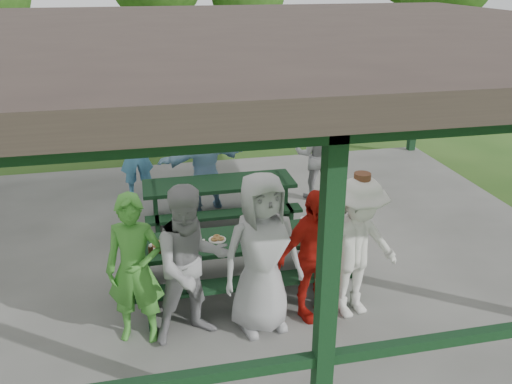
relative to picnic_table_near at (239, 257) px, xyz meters
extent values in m
plane|color=#264C18|center=(0.23, 1.20, -0.58)|extent=(90.00, 90.00, 0.00)
cube|color=#62625D|center=(0.23, 1.20, -0.53)|extent=(10.00, 8.00, 0.10)
cube|color=black|center=(0.23, -2.60, 1.02)|extent=(0.15, 0.15, 3.00)
cube|color=black|center=(0.23, 5.00, 1.02)|extent=(0.15, 0.15, 3.00)
cube|color=black|center=(5.03, 5.00, 1.02)|extent=(0.15, 0.15, 3.00)
cube|color=black|center=(-2.17, 5.00, 0.42)|extent=(4.65, 0.10, 0.10)
cube|color=black|center=(2.63, 5.00, 0.42)|extent=(4.65, 0.10, 0.10)
cube|color=black|center=(0.23, -2.60, 2.42)|extent=(9.80, 0.15, 0.20)
cube|color=black|center=(0.23, 5.00, 2.42)|extent=(9.80, 0.15, 0.20)
cube|color=#322824|center=(0.23, 1.20, 2.64)|extent=(10.60, 8.60, 0.24)
cube|color=black|center=(0.00, 0.00, 0.24)|extent=(2.71, 0.75, 0.06)
cube|color=black|center=(0.00, -0.55, -0.05)|extent=(2.71, 0.28, 0.05)
cube|color=black|center=(0.00, 0.55, -0.05)|extent=(2.71, 0.28, 0.05)
cube|color=black|center=(-1.18, 0.00, -0.10)|extent=(0.06, 0.70, 0.75)
cube|color=black|center=(1.18, 0.00, -0.10)|extent=(0.06, 0.70, 0.75)
cube|color=black|center=(-1.18, 0.00, -0.25)|extent=(0.06, 1.39, 0.45)
cube|color=black|center=(1.18, 0.00, -0.25)|extent=(0.06, 1.39, 0.45)
cube|color=black|center=(0.05, 2.00, 0.24)|extent=(2.43, 0.75, 0.06)
cube|color=black|center=(0.05, 1.45, -0.05)|extent=(2.43, 0.28, 0.05)
cube|color=black|center=(0.05, 2.55, -0.05)|extent=(2.43, 0.28, 0.05)
cube|color=black|center=(-0.99, 2.00, -0.10)|extent=(0.06, 0.70, 0.75)
cube|color=black|center=(1.08, 2.00, -0.10)|extent=(0.06, 0.70, 0.75)
cube|color=black|center=(-0.99, 2.00, -0.25)|extent=(0.06, 1.39, 0.45)
cube|color=black|center=(1.08, 2.00, -0.25)|extent=(0.06, 1.39, 0.45)
cylinder|color=white|center=(-1.02, 0.00, 0.28)|extent=(0.22, 0.22, 0.01)
torus|color=olive|center=(-1.06, -0.02, 0.30)|extent=(0.10, 0.10, 0.03)
torus|color=olive|center=(-0.98, -0.02, 0.30)|extent=(0.10, 0.10, 0.03)
torus|color=olive|center=(-1.02, 0.04, 0.30)|extent=(0.10, 0.10, 0.03)
cylinder|color=white|center=(-0.28, 0.00, 0.28)|extent=(0.22, 0.22, 0.01)
torus|color=olive|center=(-0.32, -0.02, 0.30)|extent=(0.10, 0.10, 0.03)
torus|color=olive|center=(-0.24, -0.02, 0.30)|extent=(0.10, 0.10, 0.03)
torus|color=olive|center=(-0.28, 0.04, 0.30)|extent=(0.10, 0.10, 0.03)
cylinder|color=white|center=(0.33, 0.00, 0.28)|extent=(0.22, 0.22, 0.01)
torus|color=olive|center=(0.29, -0.02, 0.30)|extent=(0.10, 0.10, 0.03)
torus|color=olive|center=(0.37, -0.02, 0.30)|extent=(0.10, 0.10, 0.03)
torus|color=olive|center=(0.33, 0.04, 0.30)|extent=(0.10, 0.10, 0.03)
cylinder|color=white|center=(1.12, 0.00, 0.28)|extent=(0.22, 0.22, 0.01)
torus|color=olive|center=(1.08, -0.02, 0.30)|extent=(0.10, 0.10, 0.03)
torus|color=olive|center=(1.16, -0.02, 0.30)|extent=(0.10, 0.10, 0.03)
torus|color=olive|center=(1.12, 0.04, 0.30)|extent=(0.10, 0.10, 0.03)
cylinder|color=#381E0F|center=(-1.11, -0.18, 0.32)|extent=(0.06, 0.06, 0.10)
cylinder|color=#381E0F|center=(-1.00, -0.18, 0.32)|extent=(0.06, 0.06, 0.10)
cylinder|color=#381E0F|center=(-0.47, -0.18, 0.32)|extent=(0.06, 0.06, 0.10)
cylinder|color=#381E0F|center=(0.07, -0.18, 0.32)|extent=(0.06, 0.06, 0.10)
cylinder|color=#381E0F|center=(1.04, -0.18, 0.32)|extent=(0.06, 0.06, 0.10)
cone|color=white|center=(0.35, 0.20, 0.32)|extent=(0.09, 0.09, 0.10)
cone|color=white|center=(0.53, 0.20, 0.32)|extent=(0.09, 0.09, 0.10)
cone|color=white|center=(0.92, 0.20, 0.32)|extent=(0.09, 0.09, 0.10)
cone|color=white|center=(0.97, 0.20, 0.32)|extent=(0.09, 0.09, 0.10)
cone|color=white|center=(1.09, 0.20, 0.32)|extent=(0.09, 0.09, 0.10)
imported|color=#449233|center=(-1.30, -0.76, 0.41)|extent=(0.73, 0.56, 1.77)
imported|color=gray|center=(-0.69, -0.86, 0.45)|extent=(1.04, 0.89, 1.86)
imported|color=#9C9C9E|center=(0.11, -0.85, 0.49)|extent=(1.03, 0.76, 1.93)
imported|color=#B1170F|center=(0.74, -0.76, 0.34)|extent=(1.04, 0.69, 1.64)
imported|color=silver|center=(1.26, -0.82, 0.41)|extent=(1.27, 0.92, 1.78)
cylinder|color=#58311E|center=(1.26, -0.82, 1.24)|extent=(0.39, 0.39, 0.02)
cylinder|color=#58311E|center=(1.26, -0.82, 1.30)|extent=(0.23, 0.23, 0.11)
imported|color=#90BDDF|center=(-0.09, 2.73, 0.37)|extent=(1.64, 0.89, 1.69)
imported|color=#478BB9|center=(-1.25, 3.50, 0.36)|extent=(0.66, 0.48, 1.67)
imported|color=#98989B|center=(1.95, 2.74, 0.35)|extent=(0.97, 0.87, 1.66)
imported|color=silver|center=(0.80, 8.70, 0.14)|extent=(5.65, 3.88, 1.44)
cube|color=navy|center=(-1.49, 9.39, 0.22)|extent=(3.07, 2.08, 0.12)
cube|color=navy|center=(-1.31, 8.72, 0.47)|extent=(2.72, 0.79, 0.40)
cube|color=navy|center=(-1.67, 10.07, 0.47)|extent=(2.72, 0.79, 0.40)
cube|color=navy|center=(-2.84, 9.03, 0.47)|extent=(0.42, 1.37, 0.40)
cube|color=navy|center=(-0.14, 9.76, 0.47)|extent=(0.42, 1.37, 0.40)
cylinder|color=black|center=(-2.17, 8.43, -0.20)|extent=(0.78, 0.37, 0.76)
cylinder|color=yellow|center=(-2.17, 8.43, -0.20)|extent=(0.33, 0.29, 0.28)
cylinder|color=black|center=(-2.56, 9.88, -0.20)|extent=(0.78, 0.37, 0.76)
cylinder|color=yellow|center=(-2.56, 9.88, -0.20)|extent=(0.33, 0.29, 0.28)
cylinder|color=black|center=(-0.43, 8.90, -0.20)|extent=(0.78, 0.37, 0.76)
cylinder|color=yellow|center=(-0.43, 8.90, -0.20)|extent=(0.33, 0.29, 0.28)
cylinder|color=black|center=(-0.82, 10.35, -0.20)|extent=(0.78, 0.37, 0.76)
cylinder|color=yellow|center=(-0.82, 10.35, -0.20)|extent=(0.33, 0.29, 0.28)
cube|color=navy|center=(0.35, 9.89, 0.12)|extent=(0.99, 0.34, 0.08)
cone|color=#F2590C|center=(-2.89, 9.02, 0.57)|extent=(0.12, 0.39, 0.40)
cylinder|color=black|center=(-0.11, 16.13, 0.82)|extent=(0.36, 0.36, 2.80)
cylinder|color=black|center=(3.47, 16.41, 0.57)|extent=(0.36, 0.36, 2.30)
cylinder|color=black|center=(10.26, 13.31, 0.85)|extent=(0.36, 0.36, 2.86)
cylinder|color=black|center=(11.29, 17.46, 1.09)|extent=(0.36, 0.36, 3.34)
camera|label=1|loc=(-1.10, -6.07, 3.45)|focal=38.00mm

